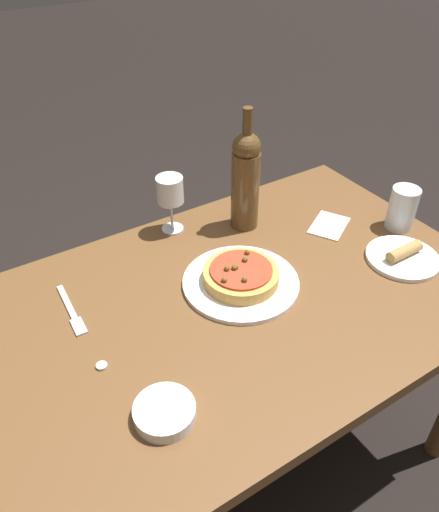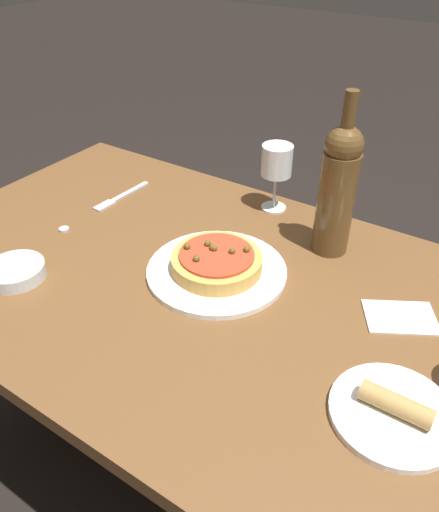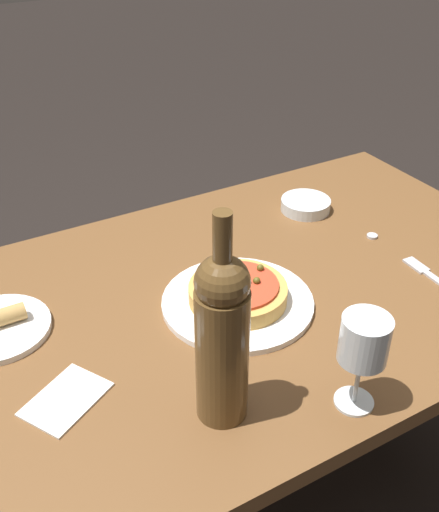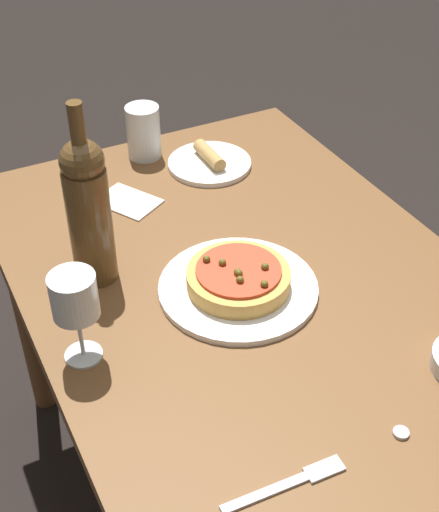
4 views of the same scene
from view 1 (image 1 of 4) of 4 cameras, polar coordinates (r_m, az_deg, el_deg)
The scene contains 12 objects.
ground_plane at distance 1.76m, azimuth 1.13°, elevation -21.96°, with size 14.00×14.00×0.00m, color black.
dining_table at distance 1.26m, azimuth 1.46°, elevation -7.93°, with size 1.29×0.80×0.70m.
dinner_plate at distance 1.24m, azimuth 2.44°, elevation -3.03°, with size 0.29×0.29×0.01m.
pizza at distance 1.22m, azimuth 2.46°, elevation -2.16°, with size 0.19×0.19×0.05m.
wine_glass at distance 1.37m, azimuth -5.67°, elevation 7.30°, with size 0.07×0.07×0.17m.
wine_bottle at distance 1.37m, azimuth 2.99°, elevation 8.82°, with size 0.08×0.08×0.35m.
water_cup at distance 1.50m, azimuth 20.08°, elevation 5.20°, with size 0.08×0.08×0.12m.
side_bowl at distance 0.98m, azimuth -6.30°, elevation -17.32°, with size 0.12×0.12×0.03m.
fork at distance 1.21m, azimuth -16.50°, elevation -6.22°, with size 0.03×0.19×0.00m.
side_plate at distance 1.39m, azimuth 20.21°, elevation -0.08°, with size 0.19×0.19×0.04m.
paper_napkin at distance 1.47m, azimuth 12.40°, elevation 3.42°, with size 0.16×0.14×0.00m.
bottle_cap at distance 1.08m, azimuth -13.31°, elevation -12.11°, with size 0.02×0.02×0.01m.
Camera 1 is at (0.50, 0.73, 1.52)m, focal length 35.00 mm.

